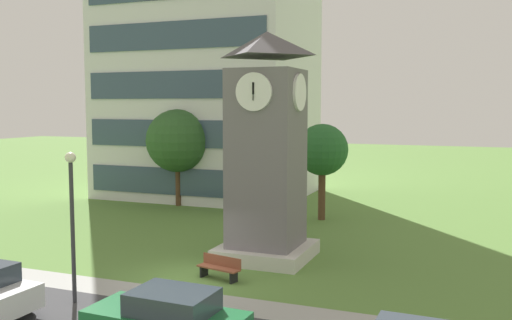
{
  "coord_description": "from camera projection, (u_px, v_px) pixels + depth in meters",
  "views": [
    {
      "loc": [
        10.24,
        -18.79,
        6.61
      ],
      "look_at": [
        0.88,
        4.83,
        4.19
      ],
      "focal_mm": 39.74,
      "sensor_mm": 36.0,
      "label": 1
    }
  ],
  "objects": [
    {
      "name": "street_lamp",
      "position": [
        72.0,
        208.0,
        18.83
      ],
      "size": [
        0.36,
        0.36,
        5.1
      ],
      "color": "#333338",
      "rests_on": "ground"
    },
    {
      "name": "office_building",
      "position": [
        209.0,
        44.0,
        41.72
      ],
      "size": [
        14.2,
        10.75,
        22.4
      ],
      "color": "silver",
      "rests_on": "ground"
    },
    {
      "name": "ground_plane",
      "position": [
        189.0,
        278.0,
        21.77
      ],
      "size": [
        160.0,
        160.0,
        0.0
      ],
      "primitive_type": "plane",
      "color": "#567F38"
    },
    {
      "name": "tree_streetside",
      "position": [
        322.0,
        151.0,
        32.7
      ],
      "size": [
        2.99,
        2.99,
        5.6
      ],
      "color": "#513823",
      "rests_on": "ground"
    },
    {
      "name": "clock_tower",
      "position": [
        267.0,
        160.0,
        24.25
      ],
      "size": [
        3.79,
        3.79,
        9.73
      ],
      "color": "slate",
      "rests_on": "ground"
    },
    {
      "name": "park_bench",
      "position": [
        220.0,
        267.0,
        21.65
      ],
      "size": [
        1.86,
        0.87,
        0.88
      ],
      "color": "brown",
      "rests_on": "ground"
    },
    {
      "name": "tree_near_tower",
      "position": [
        178.0,
        141.0,
        37.31
      ],
      "size": [
        4.16,
        4.16,
        6.41
      ],
      "color": "#513823",
      "rests_on": "ground"
    },
    {
      "name": "kerb_strip",
      "position": [
        161.0,
        295.0,
        19.89
      ],
      "size": [
        120.0,
        1.6,
        0.01
      ],
      "primitive_type": "cube",
      "color": "#9E9E99",
      "rests_on": "ground"
    },
    {
      "name": "parked_car_green",
      "position": [
        168.0,
        320.0,
        15.26
      ],
      "size": [
        4.43,
        2.14,
        1.69
      ],
      "color": "#1E6B38",
      "rests_on": "ground"
    }
  ]
}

